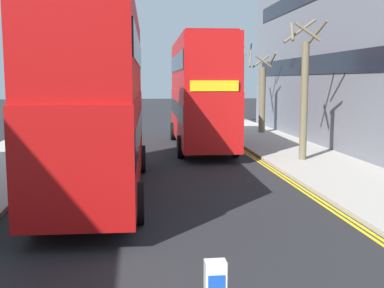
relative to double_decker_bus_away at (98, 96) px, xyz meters
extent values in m
cube|color=#ADA89E|center=(8.65, 2.88, -2.96)|extent=(4.00, 80.00, 0.14)
cube|color=yellow|center=(6.55, 0.88, -3.03)|extent=(0.10, 56.00, 0.01)
cube|color=yellow|center=(6.39, 0.88, -3.03)|extent=(0.10, 56.00, 0.01)
cube|color=blue|center=(2.15, -9.20, -2.10)|extent=(0.22, 0.01, 0.26)
cube|color=#B20F0F|center=(0.00, 0.00, -1.29)|extent=(2.77, 10.86, 2.60)
cube|color=#B20F0F|center=(0.00, 0.00, 1.26)|extent=(2.71, 10.64, 2.50)
cube|color=black|center=(0.00, 0.00, -0.99)|extent=(2.79, 10.43, 0.84)
cube|color=black|center=(0.00, 0.00, 1.36)|extent=(2.77, 10.21, 0.80)
cube|color=yellow|center=(0.13, 5.38, 0.26)|extent=(2.00, 0.11, 0.44)
cube|color=maroon|center=(0.00, 0.00, 2.56)|extent=(2.49, 9.77, 0.10)
cylinder|color=black|center=(-1.17, 3.38, -2.51)|extent=(0.33, 1.05, 1.04)
cylinder|color=black|center=(1.33, 3.31, -2.51)|extent=(0.33, 1.05, 1.04)
cylinder|color=black|center=(-1.33, -3.32, -2.51)|extent=(0.33, 1.05, 1.04)
cylinder|color=black|center=(1.17, -3.38, -2.51)|extent=(0.33, 1.05, 1.04)
cube|color=red|center=(4.47, 9.86, -1.29)|extent=(2.78, 10.86, 2.60)
cube|color=red|center=(4.47, 9.86, 1.26)|extent=(2.72, 10.64, 2.50)
cube|color=black|center=(4.47, 9.86, -0.99)|extent=(2.80, 10.43, 0.84)
cube|color=black|center=(4.47, 9.86, 1.36)|extent=(2.78, 10.21, 0.80)
cube|color=yellow|center=(4.33, 4.48, 0.26)|extent=(2.00, 0.11, 0.44)
cube|color=maroon|center=(4.47, 9.86, 2.56)|extent=(2.50, 9.78, 0.10)
cylinder|color=black|center=(5.63, 6.48, -2.51)|extent=(0.33, 1.05, 1.04)
cylinder|color=black|center=(3.13, 6.54, -2.51)|extent=(0.33, 1.05, 1.04)
cylinder|color=black|center=(5.81, 13.17, -2.51)|extent=(0.33, 1.05, 1.04)
cylinder|color=black|center=(3.31, 13.24, -2.51)|extent=(0.33, 1.05, 1.04)
cylinder|color=#2D2D38|center=(7.03, 12.15, -2.46)|extent=(0.22, 0.22, 0.85)
cube|color=red|center=(7.03, 12.15, -1.76)|extent=(0.34, 0.22, 0.56)
sphere|color=tan|center=(7.03, 12.15, -1.37)|extent=(0.20, 0.20, 0.20)
cylinder|color=#6B6047|center=(8.23, 4.74, -0.40)|extent=(0.31, 0.31, 4.98)
cylinder|color=#6B6047|center=(8.80, 4.91, 2.50)|extent=(0.46, 1.21, 0.91)
cylinder|color=#6B6047|center=(8.19, 5.44, 2.58)|extent=(1.46, 0.20, 1.07)
cylinder|color=#6B6047|center=(7.68, 4.89, 2.49)|extent=(0.42, 1.19, 0.89)
cylinder|color=#6B6047|center=(8.11, 4.25, 2.45)|extent=(1.07, 0.37, 0.80)
cylinder|color=#6B6047|center=(9.28, 15.53, -0.78)|extent=(0.42, 0.42, 4.21)
cylinder|color=#6B6047|center=(9.90, 15.60, 1.76)|extent=(0.26, 1.31, 0.97)
cylinder|color=#6B6047|center=(9.26, 16.06, 1.69)|extent=(1.11, 0.14, 0.82)
cylinder|color=#6B6047|center=(8.51, 15.75, 1.88)|extent=(0.56, 1.61, 1.20)
cylinder|color=#6B6047|center=(9.18, 15.04, 1.67)|extent=(1.05, 0.32, 0.78)
cylinder|color=#6B6047|center=(10.11, 25.44, -0.16)|extent=(0.35, 0.35, 5.46)
cylinder|color=#6B6047|center=(10.81, 25.33, 3.06)|extent=(0.35, 1.46, 1.07)
cylinder|color=#6B6047|center=(9.93, 25.97, 2.96)|extent=(1.14, 0.48, 0.86)
cylinder|color=#6B6047|center=(9.90, 25.00, 2.91)|extent=(0.99, 0.55, 0.77)
cube|color=black|center=(10.63, 8.47, 1.31)|extent=(0.04, 24.64, 1.00)
camera|label=1|loc=(1.17, -14.95, 0.50)|focal=44.90mm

